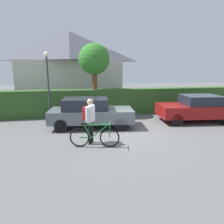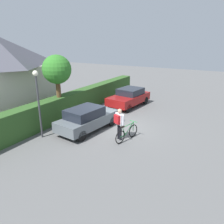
{
  "view_description": "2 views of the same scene",
  "coord_description": "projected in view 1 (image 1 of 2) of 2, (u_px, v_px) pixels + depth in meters",
  "views": [
    {
      "loc": [
        -2.02,
        -8.22,
        2.79
      ],
      "look_at": [
        -0.5,
        -0.51,
        1.1
      ],
      "focal_mm": 32.2,
      "sensor_mm": 36.0,
      "label": 1
    },
    {
      "loc": [
        -10.88,
        -5.82,
        5.13
      ],
      "look_at": [
        -0.97,
        -0.23,
        1.31
      ],
      "focal_mm": 34.72,
      "sensor_mm": 36.0,
      "label": 2
    }
  ],
  "objects": [
    {
      "name": "ground_plane",
      "position": [
        121.0,
        133.0,
        8.85
      ],
      "size": [
        60.0,
        60.0,
        0.0
      ],
      "primitive_type": "plane",
      "color": "#5A5A5A"
    },
    {
      "name": "hedge_row",
      "position": [
        106.0,
        102.0,
        12.47
      ],
      "size": [
        18.82,
        0.9,
        1.58
      ],
      "primitive_type": "cube",
      "color": "#2D5222",
      "rests_on": "ground"
    },
    {
      "name": "house_distant",
      "position": [
        70.0,
        68.0,
        15.49
      ],
      "size": [
        7.6,
        4.48,
        5.55
      ],
      "color": "beige",
      "rests_on": "ground"
    },
    {
      "name": "parked_car_near",
      "position": [
        90.0,
        112.0,
        9.69
      ],
      "size": [
        4.14,
        2.11,
        1.42
      ],
      "color": "slate",
      "rests_on": "ground"
    },
    {
      "name": "parked_car_far",
      "position": [
        197.0,
        108.0,
        10.76
      ],
      "size": [
        4.12,
        2.28,
        1.42
      ],
      "color": "maroon",
      "rests_on": "ground"
    },
    {
      "name": "bicycle",
      "position": [
        95.0,
        137.0,
        7.25
      ],
      "size": [
        1.78,
        0.6,
        0.94
      ],
      "color": "black",
      "rests_on": "ground"
    },
    {
      "name": "person_rider",
      "position": [
        90.0,
        117.0,
        7.47
      ],
      "size": [
        0.5,
        0.63,
        1.72
      ],
      "color": "black",
      "rests_on": "ground"
    },
    {
      "name": "street_lamp",
      "position": [
        48.0,
        76.0,
        10.51
      ],
      "size": [
        0.28,
        0.28,
        3.66
      ],
      "color": "#38383D",
      "rests_on": "ground"
    },
    {
      "name": "tree_kerbside",
      "position": [
        94.0,
        60.0,
        11.74
      ],
      "size": [
        1.81,
        1.81,
        4.26
      ],
      "color": "brown",
      "rests_on": "ground"
    }
  ]
}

